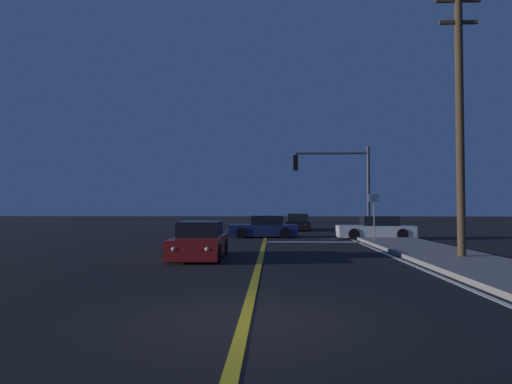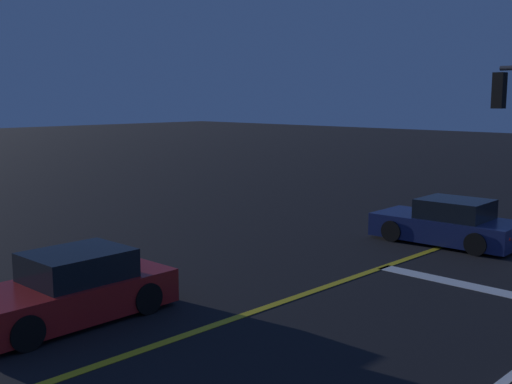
% 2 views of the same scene
% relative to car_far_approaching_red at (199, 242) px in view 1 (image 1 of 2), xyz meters
% --- Properties ---
extents(ground_plane, '(160.00, 160.00, 0.00)m').
position_rel_car_far_approaching_red_xyz_m(ground_plane, '(2.27, -9.05, -0.58)').
color(ground_plane, black).
extents(sidewalk_right, '(3.20, 32.54, 0.15)m').
position_rel_car_far_approaching_red_xyz_m(sidewalk_right, '(9.09, -0.01, -0.51)').
color(sidewalk_right, gray).
rests_on(sidewalk_right, ground).
extents(lane_line_center, '(0.20, 30.73, 0.01)m').
position_rel_car_far_approaching_red_xyz_m(lane_line_center, '(2.27, -0.01, -0.57)').
color(lane_line_center, gold).
rests_on(lane_line_center, ground).
extents(lane_line_edge_right, '(0.16, 30.73, 0.01)m').
position_rel_car_far_approaching_red_xyz_m(lane_line_edge_right, '(7.24, -0.01, -0.57)').
color(lane_line_edge_right, white).
rests_on(lane_line_edge_right, ground).
extents(stop_bar, '(5.22, 0.50, 0.01)m').
position_rel_car_far_approaching_red_xyz_m(stop_bar, '(4.88, 7.53, -0.57)').
color(stop_bar, white).
rests_on(stop_bar, ground).
extents(car_far_approaching_red, '(1.93, 4.20, 1.34)m').
position_rel_car_far_approaching_red_xyz_m(car_far_approaching_red, '(0.00, 0.00, 0.00)').
color(car_far_approaching_red, maroon).
rests_on(car_far_approaching_red, ground).
extents(car_mid_block_navy, '(4.28, 2.13, 1.34)m').
position_rel_car_far_approaching_red_xyz_m(car_mid_block_navy, '(2.13, 11.20, 0.00)').
color(car_mid_block_navy, navy).
rests_on(car_mid_block_navy, ground).
extents(car_distant_tail_white, '(4.46, 1.92, 1.34)m').
position_rel_car_far_approaching_red_xyz_m(car_distant_tail_white, '(8.77, 10.12, 0.00)').
color(car_distant_tail_white, silver).
rests_on(car_distant_tail_white, ground).
extents(car_side_waiting_black, '(2.07, 4.69, 1.34)m').
position_rel_car_far_approaching_red_xyz_m(car_side_waiting_black, '(4.70, 19.67, 0.00)').
color(car_side_waiting_black, black).
rests_on(car_side_waiting_black, ground).
extents(traffic_signal_near_right, '(4.47, 0.28, 5.42)m').
position_rel_car_far_approaching_red_xyz_m(traffic_signal_near_right, '(6.63, 9.83, 3.08)').
color(traffic_signal_near_right, '#38383D').
rests_on(traffic_signal_near_right, ground).
extents(utility_pole_right, '(1.60, 0.28, 9.91)m').
position_rel_car_far_approaching_red_xyz_m(utility_pole_right, '(9.39, -0.42, 4.58)').
color(utility_pole_right, '#4C3823').
rests_on(utility_pole_right, ground).
extents(street_sign_corner, '(0.55, 0.14, 2.60)m').
position_rel_car_far_approaching_red_xyz_m(street_sign_corner, '(7.99, 7.03, 1.16)').
color(street_sign_corner, slate).
rests_on(street_sign_corner, ground).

